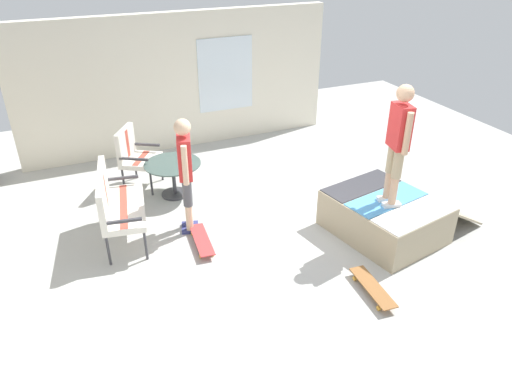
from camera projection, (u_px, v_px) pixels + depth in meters
ground_plane at (292, 239)px, 6.85m from camera, size 12.00×12.00×0.10m
house_facade at (180, 82)px, 9.09m from camera, size 0.23×6.00×2.54m
skate_ramp at (386, 215)px, 6.78m from camera, size 1.80×2.20×0.56m
patio_bench at (114, 201)px, 6.47m from camera, size 1.32×0.74×1.02m
patio_chair_near_house at (134, 153)px, 7.85m from camera, size 0.82×0.79×1.02m
patio_table at (173, 173)px, 7.68m from camera, size 0.90×0.90×0.57m
person_watching at (185, 168)px, 6.51m from camera, size 0.47×0.31×1.69m
person_skater at (398, 138)px, 6.06m from camera, size 0.47×0.29×1.64m
skateboard_by_bench at (202, 240)px, 6.59m from camera, size 0.82×0.27×0.10m
skateboard_spare at (373, 288)px, 5.72m from camera, size 0.81×0.26×0.10m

